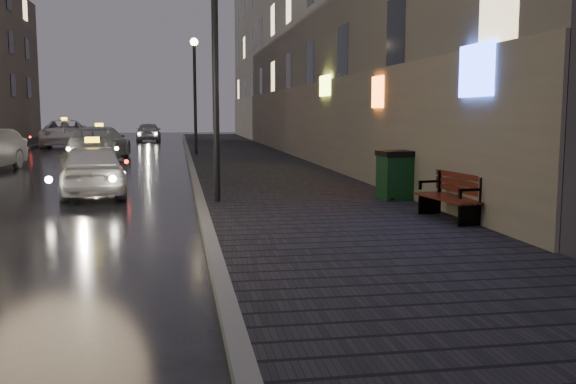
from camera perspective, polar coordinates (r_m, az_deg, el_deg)
name	(u,v)px	position (r m, az deg, el deg)	size (l,w,h in m)	color
ground	(96,284)	(8.27, -16.71, -7.80)	(120.00, 120.00, 0.00)	black
sidewalk	(242,157)	(29.15, -4.08, 3.13)	(4.60, 58.00, 0.15)	black
curb	(189,158)	(29.02, -8.81, 3.05)	(0.20, 58.00, 0.15)	slate
building_near	(296,25)	(33.79, 0.71, 14.61)	(1.80, 50.00, 13.00)	#605B54
lamp_near	(215,46)	(14.04, -6.50, 12.80)	(0.36, 0.36, 5.28)	black
lamp_far	(195,81)	(29.99, -8.29, 9.71)	(0.36, 0.36, 5.28)	black
bench	(452,196)	(11.99, 14.40, -0.37)	(0.78, 1.71, 0.84)	black
trash_bin	(395,175)	(14.50, 9.52, 1.53)	(0.77, 0.77, 1.09)	black
taxi_near	(93,169)	(16.82, -16.93, 1.95)	(1.57, 3.91, 1.33)	silver
taxi_mid	(100,143)	(29.71, -16.39, 4.21)	(2.06, 5.06, 1.47)	silver
taxi_far	(65,133)	(41.60, -19.23, 4.97)	(2.72, 5.90, 1.64)	white
car_far	(149,132)	(46.90, -12.28, 5.23)	(1.62, 4.02, 1.37)	#9FA0A7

